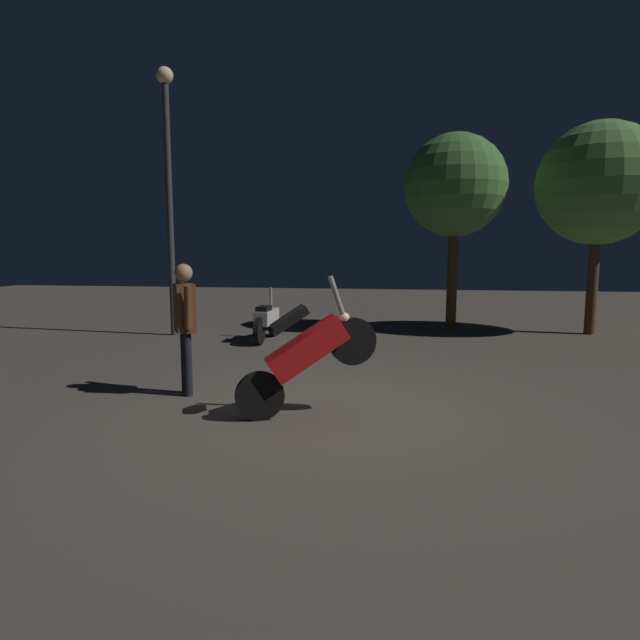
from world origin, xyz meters
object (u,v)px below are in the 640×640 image
(person_rider_beside, at_px, (185,317))
(motorcycle_red_foreground, at_px, (306,353))
(motorcycle_white_parked_left, at_px, (267,320))
(streetlamp_near, at_px, (168,172))

(person_rider_beside, bearing_deg, motorcycle_red_foreground, 126.70)
(motorcycle_white_parked_left, xyz_separation_m, person_rider_beside, (0.01, -4.30, 0.61))
(motorcycle_red_foreground, bearing_deg, person_rider_beside, 135.71)
(motorcycle_red_foreground, bearing_deg, streetlamp_near, 103.79)
(motorcycle_red_foreground, distance_m, streetlamp_near, 7.32)
(person_rider_beside, height_order, streetlamp_near, streetlamp_near)
(motorcycle_red_foreground, xyz_separation_m, motorcycle_white_parked_left, (-1.76, 4.99, -0.31))
(motorcycle_white_parked_left, relative_size, person_rider_beside, 0.95)
(motorcycle_red_foreground, height_order, streetlamp_near, streetlamp_near)
(motorcycle_white_parked_left, distance_m, person_rider_beside, 4.35)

